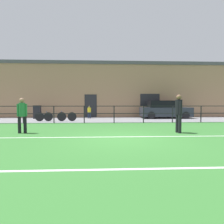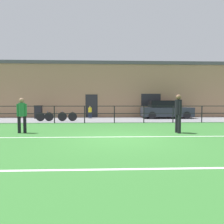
{
  "view_description": "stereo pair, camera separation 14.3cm",
  "coord_description": "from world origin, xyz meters",
  "px_view_note": "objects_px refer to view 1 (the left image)",
  "views": [
    {
      "loc": [
        -0.84,
        -7.59,
        1.38
      ],
      "look_at": [
        -0.23,
        4.21,
        0.82
      ],
      "focal_mm": 32.53,
      "sensor_mm": 36.0,
      "label": 1
    },
    {
      "loc": [
        -0.7,
        -7.59,
        1.38
      ],
      "look_at": [
        -0.23,
        4.21,
        0.82
      ],
      "focal_mm": 32.53,
      "sensor_mm": 36.0,
      "label": 2
    }
  ],
  "objects_px": {
    "parked_car_red": "(165,110)",
    "player_goalkeeper": "(179,111)",
    "trash_bin_0": "(37,112)",
    "bicycle_parked_1": "(60,117)",
    "spectator_child": "(89,111)",
    "player_striker": "(22,113)",
    "bicycle_parked_0": "(51,116)"
  },
  "relations": [
    {
      "from": "parked_car_red",
      "to": "player_goalkeeper",
      "type": "bearing_deg",
      "value": -103.44
    },
    {
      "from": "spectator_child",
      "to": "parked_car_red",
      "type": "distance_m",
      "value": 6.5
    },
    {
      "from": "bicycle_parked_1",
      "to": "trash_bin_0",
      "type": "distance_m",
      "value": 3.42
    },
    {
      "from": "bicycle_parked_0",
      "to": "trash_bin_0",
      "type": "distance_m",
      "value": 2.99
    },
    {
      "from": "bicycle_parked_0",
      "to": "bicycle_parked_1",
      "type": "distance_m",
      "value": 0.68
    },
    {
      "from": "parked_car_red",
      "to": "bicycle_parked_0",
      "type": "height_order",
      "value": "parked_car_red"
    },
    {
      "from": "player_striker",
      "to": "bicycle_parked_0",
      "type": "xyz_separation_m",
      "value": [
        -0.13,
        5.57,
        -0.53
      ]
    },
    {
      "from": "player_striker",
      "to": "spectator_child",
      "type": "bearing_deg",
      "value": 58.77
    },
    {
      "from": "spectator_child",
      "to": "bicycle_parked_1",
      "type": "xyz_separation_m",
      "value": [
        -1.95,
        -2.48,
        -0.28
      ]
    },
    {
      "from": "parked_car_red",
      "to": "bicycle_parked_0",
      "type": "xyz_separation_m",
      "value": [
        -9.12,
        -2.42,
        -0.38
      ]
    },
    {
      "from": "player_striker",
      "to": "parked_car_red",
      "type": "distance_m",
      "value": 12.03
    },
    {
      "from": "player_striker",
      "to": "trash_bin_0",
      "type": "relative_size",
      "value": 1.43
    },
    {
      "from": "player_goalkeeper",
      "to": "parked_car_red",
      "type": "relative_size",
      "value": 0.41
    },
    {
      "from": "spectator_child",
      "to": "trash_bin_0",
      "type": "bearing_deg",
      "value": 2.91
    },
    {
      "from": "bicycle_parked_1",
      "to": "trash_bin_0",
      "type": "bearing_deg",
      "value": 134.25
    },
    {
      "from": "player_goalkeeper",
      "to": "spectator_child",
      "type": "height_order",
      "value": "player_goalkeeper"
    },
    {
      "from": "player_striker",
      "to": "bicycle_parked_0",
      "type": "bearing_deg",
      "value": 77.38
    },
    {
      "from": "parked_car_red",
      "to": "trash_bin_0",
      "type": "bearing_deg",
      "value": 179.83
    },
    {
      "from": "bicycle_parked_0",
      "to": "bicycle_parked_1",
      "type": "height_order",
      "value": "bicycle_parked_0"
    },
    {
      "from": "player_goalkeeper",
      "to": "trash_bin_0",
      "type": "relative_size",
      "value": 1.57
    },
    {
      "from": "spectator_child",
      "to": "trash_bin_0",
      "type": "relative_size",
      "value": 0.98
    },
    {
      "from": "trash_bin_0",
      "to": "bicycle_parked_1",
      "type": "bearing_deg",
      "value": -45.75
    },
    {
      "from": "player_striker",
      "to": "bicycle_parked_0",
      "type": "distance_m",
      "value": 5.6
    },
    {
      "from": "spectator_child",
      "to": "bicycle_parked_0",
      "type": "relative_size",
      "value": 0.49
    },
    {
      "from": "player_goalkeeper",
      "to": "bicycle_parked_0",
      "type": "xyz_separation_m",
      "value": [
        -7.15,
        5.83,
        -0.62
      ]
    },
    {
      "from": "player_striker",
      "to": "trash_bin_0",
      "type": "bearing_deg",
      "value": 88.9
    },
    {
      "from": "player_goalkeeper",
      "to": "bicycle_parked_0",
      "type": "relative_size",
      "value": 0.78
    },
    {
      "from": "parked_car_red",
      "to": "bicycle_parked_1",
      "type": "height_order",
      "value": "parked_car_red"
    },
    {
      "from": "bicycle_parked_0",
      "to": "spectator_child",
      "type": "bearing_deg",
      "value": 43.28
    },
    {
      "from": "player_striker",
      "to": "bicycle_parked_1",
      "type": "bearing_deg",
      "value": 70.38
    },
    {
      "from": "player_goalkeeper",
      "to": "parked_car_red",
      "type": "xyz_separation_m",
      "value": [
        1.97,
        8.24,
        -0.24
      ]
    },
    {
      "from": "bicycle_parked_0",
      "to": "player_striker",
      "type": "bearing_deg",
      "value": -88.64
    }
  ]
}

